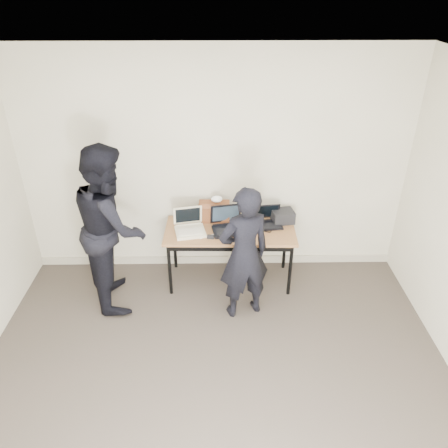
{
  "coord_description": "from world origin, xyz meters",
  "views": [
    {
      "loc": [
        0.04,
        -2.44,
        3.31
      ],
      "look_at": [
        0.1,
        1.6,
        0.95
      ],
      "focal_mm": 35.0,
      "sensor_mm": 36.0,
      "label": 1
    }
  ],
  "objects_px": {
    "laptop_right": "(268,220)",
    "person_observer": "(111,226)",
    "desk": "(230,234)",
    "laptop_center": "(228,224)",
    "equipment_box": "(283,216)",
    "person_typist": "(244,254)",
    "laptop_beige": "(190,227)",
    "leather_satchel": "(214,211)"
  },
  "relations": [
    {
      "from": "desk",
      "to": "laptop_beige",
      "type": "xyz_separation_m",
      "value": [
        -0.46,
        -0.02,
        0.11
      ]
    },
    {
      "from": "desk",
      "to": "person_typist",
      "type": "distance_m",
      "value": 0.59
    },
    {
      "from": "laptop_right",
      "to": "person_observer",
      "type": "relative_size",
      "value": 0.18
    },
    {
      "from": "person_observer",
      "to": "laptop_right",
      "type": "bearing_deg",
      "value": -91.23
    },
    {
      "from": "laptop_beige",
      "to": "equipment_box",
      "type": "height_order",
      "value": "laptop_beige"
    },
    {
      "from": "equipment_box",
      "to": "person_typist",
      "type": "bearing_deg",
      "value": -123.52
    },
    {
      "from": "laptop_right",
      "to": "desk",
      "type": "bearing_deg",
      "value": -169.6
    },
    {
      "from": "desk",
      "to": "equipment_box",
      "type": "xyz_separation_m",
      "value": [
        0.63,
        0.19,
        0.13
      ]
    },
    {
      "from": "laptop_right",
      "to": "laptop_beige",
      "type": "bearing_deg",
      "value": -176.4
    },
    {
      "from": "laptop_beige",
      "to": "equipment_box",
      "type": "relative_size",
      "value": 1.56
    },
    {
      "from": "equipment_box",
      "to": "person_observer",
      "type": "relative_size",
      "value": 0.13
    },
    {
      "from": "laptop_center",
      "to": "desk",
      "type": "bearing_deg",
      "value": -54.49
    },
    {
      "from": "laptop_center",
      "to": "laptop_right",
      "type": "xyz_separation_m",
      "value": [
        0.48,
        0.11,
        -0.01
      ]
    },
    {
      "from": "laptop_center",
      "to": "leather_satchel",
      "type": "relative_size",
      "value": 1.14
    },
    {
      "from": "laptop_right",
      "to": "person_typist",
      "type": "distance_m",
      "value": 0.77
    },
    {
      "from": "desk",
      "to": "laptop_beige",
      "type": "height_order",
      "value": "laptop_beige"
    },
    {
      "from": "person_typist",
      "to": "person_observer",
      "type": "height_order",
      "value": "person_observer"
    },
    {
      "from": "laptop_center",
      "to": "person_typist",
      "type": "relative_size",
      "value": 0.27
    },
    {
      "from": "laptop_beige",
      "to": "leather_satchel",
      "type": "height_order",
      "value": "laptop_beige"
    },
    {
      "from": "laptop_right",
      "to": "person_typist",
      "type": "xyz_separation_m",
      "value": [
        -0.32,
        -0.7,
        -0.01
      ]
    },
    {
      "from": "laptop_beige",
      "to": "leather_satchel",
      "type": "bearing_deg",
      "value": 30.1
    },
    {
      "from": "laptop_beige",
      "to": "laptop_right",
      "type": "xyz_separation_m",
      "value": [
        0.91,
        0.16,
        -0.0
      ]
    },
    {
      "from": "desk",
      "to": "laptop_beige",
      "type": "distance_m",
      "value": 0.48
    },
    {
      "from": "laptop_center",
      "to": "laptop_beige",
      "type": "bearing_deg",
      "value": 176.19
    },
    {
      "from": "laptop_beige",
      "to": "leather_satchel",
      "type": "xyz_separation_m",
      "value": [
        0.28,
        0.25,
        0.07
      ]
    },
    {
      "from": "person_typist",
      "to": "laptop_right",
      "type": "bearing_deg",
      "value": -134.01
    },
    {
      "from": "desk",
      "to": "equipment_box",
      "type": "bearing_deg",
      "value": 18.24
    },
    {
      "from": "leather_satchel",
      "to": "person_typist",
      "type": "relative_size",
      "value": 0.24
    },
    {
      "from": "desk",
      "to": "laptop_right",
      "type": "height_order",
      "value": "laptop_right"
    },
    {
      "from": "laptop_beige",
      "to": "leather_satchel",
      "type": "distance_m",
      "value": 0.39
    },
    {
      "from": "laptop_beige",
      "to": "laptop_center",
      "type": "distance_m",
      "value": 0.44
    },
    {
      "from": "equipment_box",
      "to": "person_typist",
      "type": "xyz_separation_m",
      "value": [
        -0.5,
        -0.75,
        -0.03
      ]
    },
    {
      "from": "laptop_right",
      "to": "equipment_box",
      "type": "bearing_deg",
      "value": 11.25
    },
    {
      "from": "leather_satchel",
      "to": "person_observer",
      "type": "xyz_separation_m",
      "value": [
        -1.11,
        -0.47,
        0.08
      ]
    },
    {
      "from": "laptop_center",
      "to": "leather_satchel",
      "type": "bearing_deg",
      "value": 116.78
    },
    {
      "from": "equipment_box",
      "to": "person_observer",
      "type": "xyz_separation_m",
      "value": [
        -1.92,
        -0.44,
        0.13
      ]
    },
    {
      "from": "desk",
      "to": "laptop_center",
      "type": "relative_size",
      "value": 3.65
    },
    {
      "from": "person_observer",
      "to": "person_typist",
      "type": "bearing_deg",
      "value": -116.18
    },
    {
      "from": "desk",
      "to": "laptop_right",
      "type": "bearing_deg",
      "value": 18.0
    },
    {
      "from": "laptop_center",
      "to": "leather_satchel",
      "type": "height_order",
      "value": "laptop_center"
    },
    {
      "from": "desk",
      "to": "equipment_box",
      "type": "distance_m",
      "value": 0.67
    },
    {
      "from": "person_observer",
      "to": "laptop_beige",
      "type": "bearing_deg",
      "value": -88.48
    }
  ]
}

